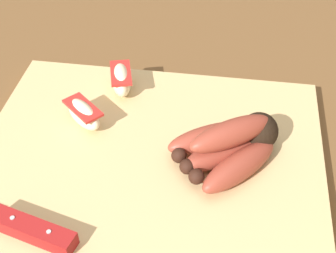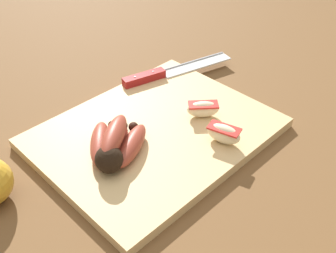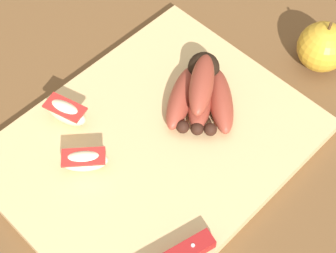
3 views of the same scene
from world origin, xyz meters
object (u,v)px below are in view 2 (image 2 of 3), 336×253
Objects in this scene: apple_wedge_near at (203,109)px; banana_bunch at (115,144)px; chefs_knife at (163,73)px; apple_wedge_middle at (224,134)px.

banana_bunch is at bearing -10.04° from apple_wedge_near.
chefs_knife is 0.26m from apple_wedge_middle.
apple_wedge_near is 0.94× the size of apple_wedge_middle.
apple_wedge_near is (-0.19, 0.03, -0.00)m from banana_bunch.
apple_wedge_near is at bearing -112.94° from apple_wedge_middle.
chefs_knife is 0.18m from apple_wedge_near.
apple_wedge_middle is (-0.16, 0.11, -0.00)m from banana_bunch.
chefs_knife is (-0.25, -0.13, -0.02)m from banana_bunch.
banana_bunch is at bearing -35.05° from apple_wedge_middle.
banana_bunch is 0.20m from apple_wedge_middle.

